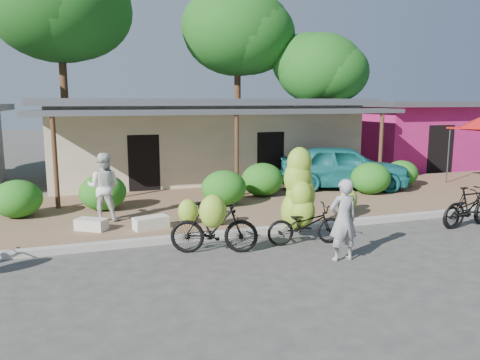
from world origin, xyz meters
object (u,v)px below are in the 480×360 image
object	(u,v)px
teal_van	(343,167)
tree_far_center	(55,3)
bike_center	(301,205)
sack_far	(91,224)
vendor	(343,220)
sack_near	(151,223)
bike_far_right	(467,209)
bystander	(104,187)
tree_center_right	(233,30)
tree_near_right	(316,67)
bike_right	(476,202)
bike_left	(214,225)

from	to	relation	value
teal_van	tree_far_center	bearing A→B (deg)	66.33
bike_center	sack_far	xyz separation A→B (m)	(-4.67, 2.12, -0.61)
vendor	teal_van	size ratio (longest dim) A/B	0.37
tree_far_center	vendor	distance (m)	18.80
sack_near	sack_far	size ratio (longest dim) A/B	1.13
bike_far_right	vendor	bearing A→B (deg)	98.42
vendor	teal_van	world-z (taller)	vendor
bystander	sack_near	bearing A→B (deg)	150.03
tree_center_right	bystander	bearing A→B (deg)	-121.62
bike_center	sack_near	distance (m)	3.76
tree_center_right	sack_near	world-z (taller)	tree_center_right
tree_near_right	vendor	size ratio (longest dim) A/B	4.02
sack_far	bike_right	bearing A→B (deg)	-15.27
bike_right	tree_center_right	bearing A→B (deg)	-0.18
tree_far_center	tree_center_right	bearing A→B (deg)	3.18
bike_center	bystander	bearing A→B (deg)	63.40
tree_far_center	bike_far_right	size ratio (longest dim) A/B	5.68
tree_center_right	tree_near_right	xyz separation A→B (m)	(4.00, -2.00, -1.98)
tree_far_center	sack_near	distance (m)	15.37
tree_center_right	tree_near_right	size ratio (longest dim) A/B	1.35
bike_left	teal_van	size ratio (longest dim) A/B	0.43
bike_far_right	bike_right	bearing A→B (deg)	-171.82
tree_center_right	bike_right	distance (m)	17.19
bike_right	teal_van	xyz separation A→B (m)	(-0.61, 5.50, 0.21)
bike_left	teal_van	bearing A→B (deg)	-32.15
bike_left	sack_near	distance (m)	2.35
tree_far_center	bike_right	distance (m)	19.90
bike_left	teal_van	world-z (taller)	teal_van
tree_center_right	bystander	world-z (taller)	tree_center_right
teal_van	bike_right	bearing A→B (deg)	-151.98
tree_far_center	bike_far_right	distance (m)	19.78
bike_left	bike_far_right	bearing A→B (deg)	-71.63
bike_center	bystander	world-z (taller)	bike_center
tree_near_right	teal_van	bearing A→B (deg)	-110.87
bike_center	bike_right	distance (m)	4.79
sack_far	teal_van	xyz separation A→B (m)	(8.82, 2.92, 0.65)
tree_center_right	sack_far	distance (m)	16.99
tree_center_right	bike_center	xyz separation A→B (m)	(-3.36, -15.45, -6.19)
tree_far_center	teal_van	world-z (taller)	tree_far_center
bike_center	teal_van	xyz separation A→B (m)	(4.15, 5.04, 0.04)
tree_far_center	bike_left	distance (m)	17.19
tree_far_center	bike_center	world-z (taller)	tree_far_center
tree_near_right	vendor	world-z (taller)	tree_near_right
sack_far	tree_center_right	bearing A→B (deg)	58.94
bike_far_right	sack_far	distance (m)	9.66
sack_far	bystander	distance (m)	1.23
vendor	bike_center	bearing A→B (deg)	-81.90
bike_far_right	sack_far	world-z (taller)	bike_far_right
tree_center_right	sack_near	distance (m)	16.65
tree_center_right	teal_van	distance (m)	12.12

